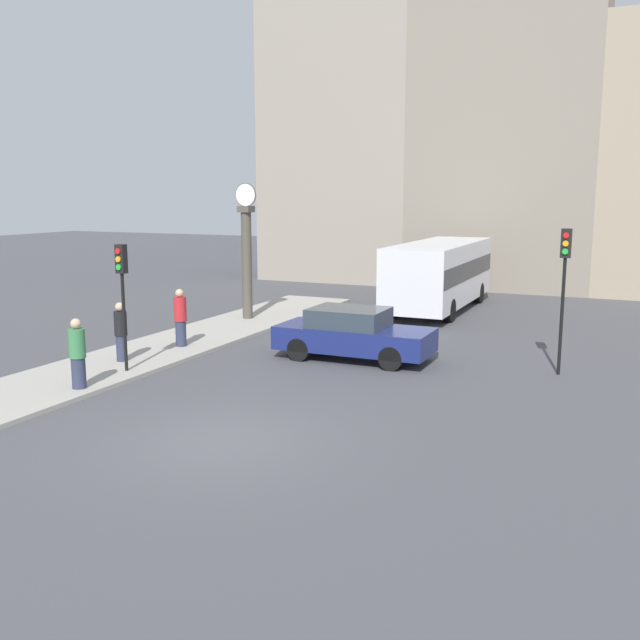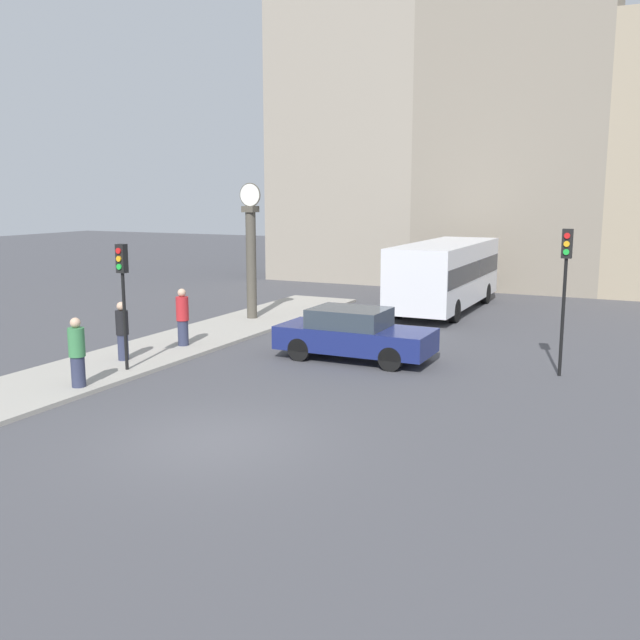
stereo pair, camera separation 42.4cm
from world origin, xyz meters
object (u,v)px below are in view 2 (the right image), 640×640
at_px(sedan_car, 354,334).
at_px(pedestrian_green_hoodie, 77,353).
at_px(traffic_light_far, 565,272).
at_px(pedestrian_black_jacket, 122,331).
at_px(street_clock, 251,255).
at_px(traffic_light_near, 123,280).
at_px(bus_distant, 445,272).
at_px(pedestrian_red_top, 183,317).

distance_m(sedan_car, pedestrian_green_hoodie, 7.72).
xyz_separation_m(traffic_light_far, pedestrian_black_jacket, (-11.44, -3.96, -1.83)).
height_order(traffic_light_far, street_clock, street_clock).
xyz_separation_m(traffic_light_near, street_clock, (-1.12, 8.44, -0.02)).
bearing_deg(sedan_car, traffic_light_near, -139.53).
bearing_deg(pedestrian_green_hoodie, bus_distant, 73.37).
height_order(bus_distant, traffic_light_near, traffic_light_near).
xyz_separation_m(bus_distant, traffic_light_far, (5.75, -9.21, 1.19)).
relative_size(bus_distant, street_clock, 1.67).
distance_m(sedan_car, traffic_light_far, 6.09).
bearing_deg(pedestrian_black_jacket, traffic_light_far, 19.09).
relative_size(bus_distant, pedestrian_black_jacket, 5.05).
xyz_separation_m(traffic_light_far, street_clock, (-11.72, 3.64, -0.26)).
height_order(street_clock, pedestrian_green_hoodie, street_clock).
bearing_deg(bus_distant, pedestrian_red_top, -116.27).
bearing_deg(pedestrian_red_top, pedestrian_green_hoodie, -83.43).
height_order(pedestrian_red_top, pedestrian_black_jacket, pedestrian_red_top).
bearing_deg(bus_distant, traffic_light_far, -58.01).
bearing_deg(pedestrian_black_jacket, pedestrian_red_top, 81.56).
height_order(traffic_light_near, traffic_light_far, traffic_light_far).
bearing_deg(pedestrian_red_top, traffic_light_near, -81.38).
height_order(pedestrian_green_hoodie, pedestrian_red_top, pedestrian_red_top).
height_order(sedan_car, pedestrian_green_hoodie, pedestrian_green_hoodie).
height_order(traffic_light_far, pedestrian_green_hoodie, traffic_light_far).
xyz_separation_m(traffic_light_near, pedestrian_green_hoodie, (0.10, -1.88, -1.58)).
relative_size(traffic_light_far, street_clock, 0.77).
bearing_deg(pedestrian_green_hoodie, sedan_car, 51.62).
xyz_separation_m(traffic_light_near, pedestrian_red_top, (-0.49, 3.21, -1.54)).
bearing_deg(street_clock, pedestrian_green_hoodie, -83.27).
xyz_separation_m(bus_distant, pedestrian_green_hoodie, (-4.75, -15.89, -0.63)).
xyz_separation_m(traffic_light_far, pedestrian_green_hoodie, (-10.50, -6.68, -1.82)).
xyz_separation_m(street_clock, pedestrian_red_top, (0.63, -5.23, -1.53)).
relative_size(sedan_car, pedestrian_green_hoodie, 2.62).
distance_m(pedestrian_red_top, pedestrian_black_jacket, 2.39).
relative_size(street_clock, pedestrian_green_hoodie, 2.93).
height_order(sedan_car, traffic_light_far, traffic_light_far).
relative_size(pedestrian_red_top, pedestrian_black_jacket, 1.07).
relative_size(bus_distant, pedestrian_red_top, 4.74).
bearing_deg(street_clock, pedestrian_red_top, -83.11).
bearing_deg(pedestrian_red_top, traffic_light_far, 8.17).
distance_m(traffic_light_near, street_clock, 8.52).
distance_m(sedan_car, pedestrian_black_jacket, 6.63).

